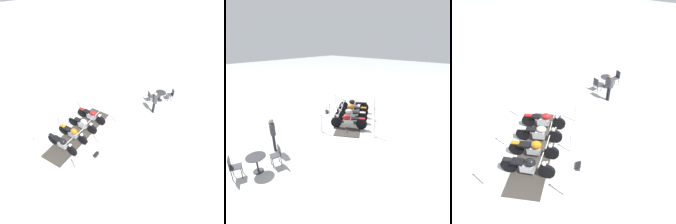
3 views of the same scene
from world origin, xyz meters
The scene contains 17 objects.
ground_plane centered at (0.00, 0.00, 0.00)m, with size 80.00×80.00×0.00m, color silver.
display_platform centered at (0.00, 0.00, 0.02)m, with size 5.09×1.46×0.03m, color #38332D.
motorcycle_black centered at (-0.77, 1.23, 0.50)m, with size 2.03×1.19×1.00m.
motorcycle_copper centered at (-0.27, 0.40, 0.48)m, with size 1.99×1.27×0.96m.
motorcycle_cream centered at (0.23, -0.43, 0.48)m, with size 1.92×1.28×0.96m.
motorcycle_maroon centered at (0.72, -1.26, 0.48)m, with size 1.96×1.26×0.97m.
stanchion_right_front centered at (-2.42, 1.07, 0.30)m, with size 0.36×0.36×1.03m.
stanchion_right_mid centered at (-1.31, -0.78, 0.30)m, with size 0.36×0.36×1.03m.
stanchion_left_mid centered at (1.31, 0.78, 0.36)m, with size 0.29×0.29×1.01m.
stanchion_left_rear centered at (2.42, -1.07, 0.34)m, with size 0.33×0.33×1.07m.
stanchion_left_front centered at (0.20, 2.64, 0.37)m, with size 0.33×0.33×1.15m.
stanchion_right_rear centered at (-0.20, -2.64, 0.38)m, with size 0.31×0.31×1.12m.
info_placard centered at (-2.07, -0.30, 0.07)m, with size 0.39×0.45×0.20m.
cafe_table centered at (0.40, -6.80, 0.55)m, with size 0.76×0.76×0.74m.
cafe_chair_near_table centered at (0.59, -6.01, 0.54)m, with size 0.48×0.48×0.91m.
cafe_chair_across_table centered at (0.06, -7.56, 0.54)m, with size 0.53×0.53×0.94m.
bystander_person centered at (-0.50, -5.51, 1.01)m, with size 0.45×0.35×1.68m.
Camera 1 is at (-8.88, 2.26, 9.57)m, focal length 32.49 mm.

